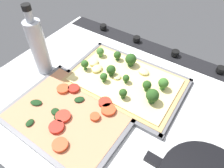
{
  "coord_description": "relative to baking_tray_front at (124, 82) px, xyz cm",
  "views": [
    {
      "loc": [
        -22.74,
        35.07,
        49.73
      ],
      "look_at": [
        1.53,
        -1.42,
        3.65
      ],
      "focal_mm": 33.63,
      "sensor_mm": 36.0,
      "label": 1
    }
  ],
  "objects": [
    {
      "name": "ground_plane",
      "position": [
        -0.39,
        6.84,
        -1.87
      ],
      "size": [
        81.34,
        65.04,
        3.0
      ],
      "primitive_type": "cube",
      "color": "silver"
    },
    {
      "name": "stove_control_panel",
      "position": [
        -0.39,
        -22.18,
        0.18
      ],
      "size": [
        78.08,
        7.0,
        2.6
      ],
      "color": "black",
      "rests_on": "ground_plane"
    },
    {
      "name": "baking_tray_front",
      "position": [
        0.0,
        0.0,
        0.0
      ],
      "size": [
        37.86,
        25.76,
        1.3
      ],
      "color": "slate",
      "rests_on": "ground_plane"
    },
    {
      "name": "broccoli_pizza",
      "position": [
        0.01,
        -0.26,
        1.49
      ],
      "size": [
        35.43,
        23.33,
        6.01
      ],
      "color": "tan",
      "rests_on": "baking_tray_front"
    },
    {
      "name": "baking_tray_back",
      "position": [
        6.09,
        19.53,
        0.0
      ],
      "size": [
        33.95,
        26.96,
        1.3
      ],
      "color": "slate",
      "rests_on": "ground_plane"
    },
    {
      "name": "veggie_pizza_back",
      "position": [
        5.93,
        19.39,
        0.74
      ],
      "size": [
        31.51,
        24.52,
        1.9
      ],
      "color": "tan",
      "rests_on": "baking_tray_back"
    },
    {
      "name": "oil_bottle",
      "position": [
        26.23,
        9.68,
        9.65
      ],
      "size": [
        5.16,
        5.16,
        23.79
      ],
      "color": "#B7BCC6",
      "rests_on": "ground_plane"
    }
  ]
}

